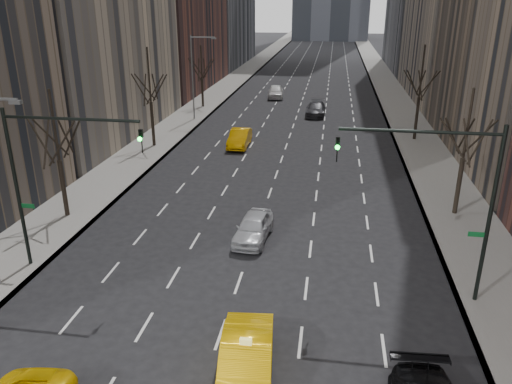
% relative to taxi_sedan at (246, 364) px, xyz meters
% --- Properties ---
extents(sidewalk_left, '(4.50, 320.00, 0.15)m').
position_rel_taxi_sedan_xyz_m(sidewalk_left, '(-13.75, 64.59, -0.78)').
color(sidewalk_left, slate).
rests_on(sidewalk_left, ground).
extents(sidewalk_right, '(4.50, 320.00, 0.15)m').
position_rel_taxi_sedan_xyz_m(sidewalk_right, '(10.75, 64.59, -0.78)').
color(sidewalk_right, slate).
rests_on(sidewalk_right, ground).
extents(tree_lw_b, '(3.36, 3.50, 7.82)m').
position_rel_taxi_sedan_xyz_m(tree_lw_b, '(-13.50, 12.59, 2.86)').
color(tree_lw_b, black).
rests_on(tree_lw_b, ground).
extents(tree_lw_c, '(3.36, 3.50, 8.74)m').
position_rel_taxi_sedan_xyz_m(tree_lw_c, '(-13.50, 28.59, 3.18)').
color(tree_lw_c, black).
rests_on(tree_lw_c, ground).
extents(tree_lw_d, '(3.36, 3.50, 7.36)m').
position_rel_taxi_sedan_xyz_m(tree_lw_d, '(-13.50, 46.59, 2.71)').
color(tree_lw_d, black).
rests_on(tree_lw_d, ground).
extents(tree_rw_b, '(3.36, 3.50, 7.82)m').
position_rel_taxi_sedan_xyz_m(tree_rw_b, '(10.50, 16.59, 2.86)').
color(tree_rw_b, black).
rests_on(tree_rw_b, ground).
extents(tree_rw_c, '(3.36, 3.50, 8.74)m').
position_rel_taxi_sedan_xyz_m(tree_rw_c, '(10.50, 34.59, 3.18)').
color(tree_rw_c, black).
rests_on(tree_rw_c, ground).
extents(traffic_mast_left, '(6.69, 0.39, 8.00)m').
position_rel_taxi_sedan_xyz_m(traffic_mast_left, '(-10.61, 6.59, 4.63)').
color(traffic_mast_left, black).
rests_on(traffic_mast_left, ground).
extents(traffic_mast_right, '(6.69, 0.39, 8.00)m').
position_rel_taxi_sedan_xyz_m(traffic_mast_right, '(7.61, 6.59, 4.63)').
color(traffic_mast_right, black).
rests_on(traffic_mast_right, ground).
extents(streetlight_far, '(2.83, 0.22, 9.00)m').
position_rel_taxi_sedan_xyz_m(streetlight_far, '(-12.34, 39.59, 4.76)').
color(streetlight_far, slate).
rests_on(streetlight_far, ground).
extents(taxi_sedan, '(2.33, 5.35, 1.71)m').
position_rel_taxi_sedan_xyz_m(taxi_sedan, '(0.00, 0.00, 0.00)').
color(taxi_sedan, '#FFBC05').
rests_on(taxi_sedan, ground).
extents(silver_sedan_ahead, '(2.06, 4.43, 1.47)m').
position_rel_taxi_sedan_xyz_m(silver_sedan_ahead, '(-1.53, 11.30, -0.12)').
color(silver_sedan_ahead, '#ACAEB4').
rests_on(silver_sedan_ahead, ground).
extents(far_taxi, '(1.75, 4.83, 1.58)m').
position_rel_taxi_sedan_xyz_m(far_taxi, '(-5.75, 29.93, -0.06)').
color(far_taxi, '#ECA104').
rests_on(far_taxi, ground).
extents(far_suv_grey, '(2.25, 5.37, 1.55)m').
position_rel_taxi_sedan_xyz_m(far_suv_grey, '(0.65, 44.10, -0.08)').
color(far_suv_grey, '#2D2E33').
rests_on(far_suv_grey, ground).
extents(far_car_white, '(2.46, 5.16, 1.70)m').
position_rel_taxi_sedan_xyz_m(far_car_white, '(-5.24, 54.46, -0.01)').
color(far_car_white, silver).
rests_on(far_car_white, ground).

